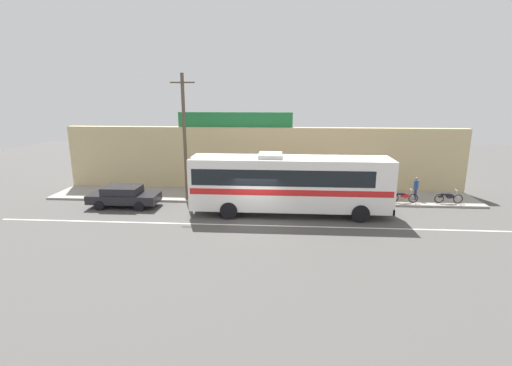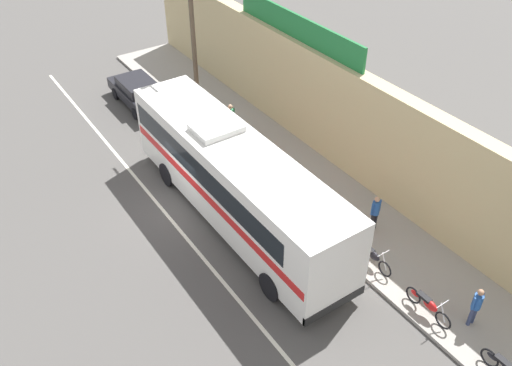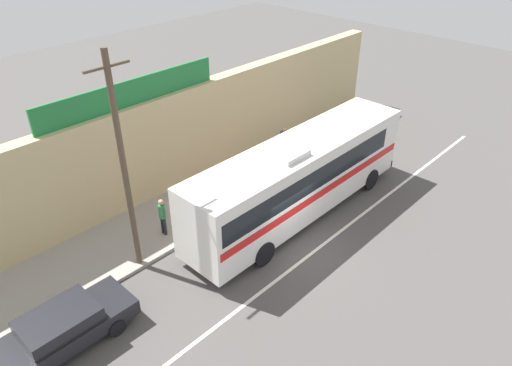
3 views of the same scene
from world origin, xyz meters
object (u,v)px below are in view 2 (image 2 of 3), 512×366
object	(u,v)px
pedestrian_near_shop	(231,118)
pedestrian_far_left	(476,305)
intercity_bus	(233,177)
pedestrian_far_right	(375,211)
utility_pole	(194,42)
motorcycle_orange	(428,305)
motorcycle_green	(371,255)
parked_car	(139,92)

from	to	relation	value
pedestrian_near_shop	pedestrian_far_left	distance (m)	13.91
intercity_bus	pedestrian_far_left	distance (m)	9.49
pedestrian_near_shop	intercity_bus	bearing A→B (deg)	-30.69
intercity_bus	pedestrian_far_right	distance (m)	5.56
utility_pole	motorcycle_orange	xyz separation A→B (m)	(14.61, 0.27, -3.92)
intercity_bus	motorcycle_orange	size ratio (longest dim) A/B	6.39
pedestrian_near_shop	utility_pole	bearing A→B (deg)	-157.20
pedestrian_far_left	pedestrian_far_right	distance (m)	5.12
utility_pole	motorcycle_green	world-z (taller)	utility_pole
intercity_bus	pedestrian_far_right	world-z (taller)	intercity_bus
motorcycle_orange	utility_pole	bearing A→B (deg)	-178.95
intercity_bus	utility_pole	xyz separation A→B (m)	(-6.90, 2.28, 2.42)
utility_pole	parked_car	bearing A→B (deg)	-158.62
motorcycle_orange	pedestrian_far_right	xyz separation A→B (m)	(-4.01, 1.46, 0.48)
motorcycle_orange	pedestrian_far_left	world-z (taller)	pedestrian_far_left
pedestrian_near_shop	pedestrian_far_left	world-z (taller)	pedestrian_near_shop
intercity_bus	utility_pole	world-z (taller)	utility_pole
motorcycle_orange	pedestrian_far_right	distance (m)	4.29
utility_pole	motorcycle_orange	size ratio (longest dim) A/B	4.48
motorcycle_green	pedestrian_near_shop	bearing A→B (deg)	177.68
utility_pole	pedestrian_far_left	distance (m)	16.11
utility_pole	motorcycle_orange	bearing A→B (deg)	1.05
pedestrian_far_left	parked_car	bearing A→B (deg)	-172.27
pedestrian_far_left	pedestrian_far_right	bearing A→B (deg)	173.44
intercity_bus	parked_car	bearing A→B (deg)	175.86
utility_pole	pedestrian_near_shop	bearing A→B (deg)	22.80
intercity_bus	utility_pole	distance (m)	7.66
parked_car	motorcycle_orange	xyz separation A→B (m)	(18.45, 1.77, -0.17)
utility_pole	pedestrian_far_right	size ratio (longest dim) A/B	5.36
intercity_bus	motorcycle_green	world-z (taller)	intercity_bus
pedestrian_far_right	motorcycle_green	bearing A→B (deg)	-46.36
motorcycle_orange	pedestrian_far_right	world-z (taller)	pedestrian_far_right
parked_car	pedestrian_far_left	bearing A→B (deg)	7.73
parked_car	pedestrian_far_left	distance (m)	19.71
intercity_bus	utility_pole	size ratio (longest dim) A/B	1.43
parked_car	pedestrian_far_right	world-z (taller)	pedestrian_far_right
intercity_bus	utility_pole	bearing A→B (deg)	161.70
intercity_bus	pedestrian_far_left	size ratio (longest dim) A/B	7.62
motorcycle_orange	intercity_bus	bearing A→B (deg)	-161.72
motorcycle_green	pedestrian_far_right	xyz separation A→B (m)	(-1.33, 1.39, 0.48)
utility_pole	pedestrian_far_left	bearing A→B (deg)	4.18
intercity_bus	pedestrian_near_shop	world-z (taller)	intercity_bus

